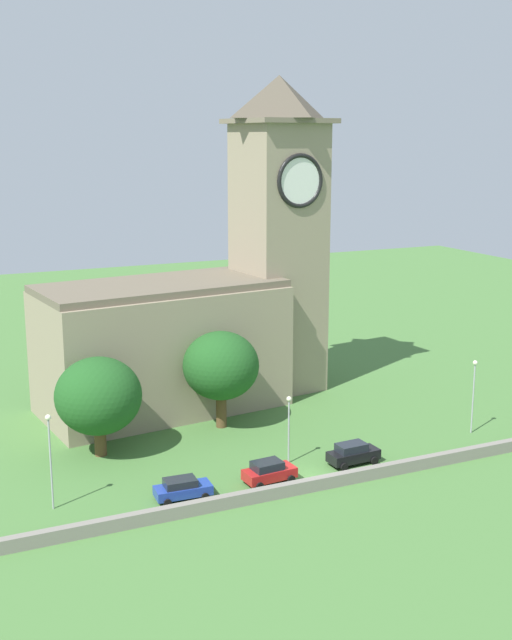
# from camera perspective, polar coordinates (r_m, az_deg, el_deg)

# --- Properties ---
(ground_plane) EXTENTS (200.00, 200.00, 0.00)m
(ground_plane) POSITION_cam_1_polar(r_m,az_deg,el_deg) (80.19, -1.33, -7.10)
(ground_plane) COLOR #477538
(church) EXTENTS (31.55, 14.57, 33.44)m
(church) POSITION_cam_1_polar(r_m,az_deg,el_deg) (84.01, -3.52, 1.16)
(church) COLOR gray
(church) RESTS_ON ground
(quay_barrier) EXTENTS (55.62, 0.70, 1.01)m
(quay_barrier) POSITION_cam_1_polar(r_m,az_deg,el_deg) (65.65, 4.78, -11.29)
(quay_barrier) COLOR gray
(quay_barrier) RESTS_ON ground
(car_blue) EXTENTS (4.47, 2.36, 1.64)m
(car_blue) POSITION_cam_1_polar(r_m,az_deg,el_deg) (63.87, -5.20, -11.70)
(car_blue) COLOR #233D9E
(car_blue) RESTS_ON ground
(car_red) EXTENTS (4.36, 2.49, 1.80)m
(car_red) POSITION_cam_1_polar(r_m,az_deg,el_deg) (66.36, 0.91, -10.60)
(car_red) COLOR red
(car_red) RESTS_ON ground
(car_black) EXTENTS (4.54, 2.24, 1.86)m
(car_black) POSITION_cam_1_polar(r_m,az_deg,el_deg) (70.29, 6.82, -9.29)
(car_black) COLOR black
(car_black) RESTS_ON ground
(streetlamp_west_end) EXTENTS (0.44, 0.44, 7.42)m
(streetlamp_west_end) POSITION_cam_1_polar(r_m,az_deg,el_deg) (62.27, -14.28, -8.64)
(streetlamp_west_end) COLOR #9EA0A5
(streetlamp_west_end) RESTS_ON ground
(streetlamp_west_mid) EXTENTS (0.44, 0.44, 5.95)m
(streetlamp_west_mid) POSITION_cam_1_polar(r_m,az_deg,el_deg) (68.97, 2.32, -6.87)
(streetlamp_west_mid) COLOR #9EA0A5
(streetlamp_west_mid) RESTS_ON ground
(streetlamp_central) EXTENTS (0.44, 0.44, 7.07)m
(streetlamp_central) POSITION_cam_1_polar(r_m,az_deg,el_deg) (78.24, 15.05, -4.42)
(streetlamp_central) COLOR #9EA0A5
(streetlamp_central) RESTS_ON ground
(tree_by_tower) EXTENTS (7.50, 7.50, 8.81)m
(tree_by_tower) POSITION_cam_1_polar(r_m,az_deg,el_deg) (71.43, -11.01, -5.27)
(tree_by_tower) COLOR brown
(tree_by_tower) RESTS_ON ground
(tree_riverside_west) EXTENTS (7.25, 7.25, 9.38)m
(tree_riverside_west) POSITION_cam_1_polar(r_m,az_deg,el_deg) (76.84, -2.48, -3.24)
(tree_riverside_west) COLOR brown
(tree_riverside_west) RESTS_ON ground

